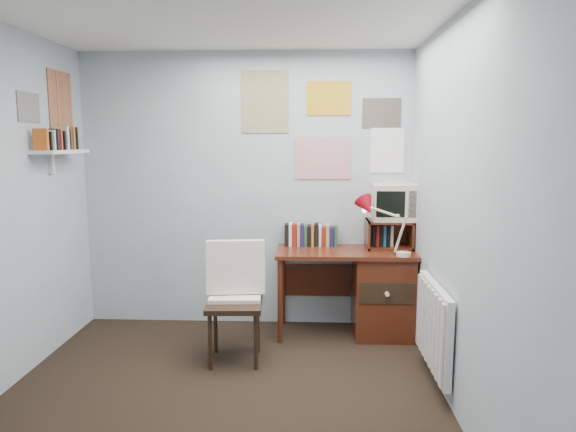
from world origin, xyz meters
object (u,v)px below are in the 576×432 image
(tv_riser, at_px, (389,234))
(radiator, at_px, (434,326))
(crt_tv, at_px, (393,200))
(wall_shelf, at_px, (60,152))
(desk_chair, at_px, (234,305))
(desk_lamp, at_px, (404,230))
(desk, at_px, (376,290))

(tv_riser, bearing_deg, radiator, -80.72)
(crt_tv, distance_m, wall_shelf, 2.80)
(desk_chair, bearing_deg, crt_tv, 26.35)
(desk_lamp, bearing_deg, radiator, -86.30)
(desk, distance_m, desk_lamp, 0.64)
(crt_tv, distance_m, radiator, 1.31)
(desk, xyz_separation_m, radiator, (0.29, -0.93, 0.01))
(radiator, relative_size, wall_shelf, 1.29)
(tv_riser, distance_m, wall_shelf, 2.83)
(desk_chair, relative_size, wall_shelf, 1.46)
(radiator, xyz_separation_m, wall_shelf, (-2.86, 0.55, 1.20))
(tv_riser, height_order, crt_tv, crt_tv)
(wall_shelf, bearing_deg, crt_tv, 10.61)
(desk_lamp, xyz_separation_m, tv_riser, (-0.07, 0.33, -0.09))
(desk_lamp, height_order, crt_tv, crt_tv)
(crt_tv, bearing_deg, radiator, -81.43)
(wall_shelf, bearing_deg, desk_chair, -9.46)
(crt_tv, height_order, radiator, crt_tv)
(crt_tv, bearing_deg, tv_riser, -147.12)
(desk, xyz_separation_m, crt_tv, (0.15, 0.13, 0.78))
(desk_chair, height_order, crt_tv, crt_tv)
(desk, xyz_separation_m, desk_lamp, (0.19, -0.22, 0.57))
(desk_lamp, relative_size, tv_riser, 1.09)
(desk_lamp, xyz_separation_m, wall_shelf, (-2.76, -0.16, 0.64))
(crt_tv, bearing_deg, desk, -138.00)
(desk_chair, xyz_separation_m, wall_shelf, (-1.41, 0.23, 1.17))
(desk, height_order, desk_chair, desk_chair)
(radiator, bearing_deg, desk, 107.24)
(desk_lamp, xyz_separation_m, radiator, (0.10, -0.71, -0.56))
(radiator, bearing_deg, desk_lamp, 97.66)
(desk_lamp, relative_size, radiator, 0.55)
(desk, bearing_deg, crt_tv, 40.82)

